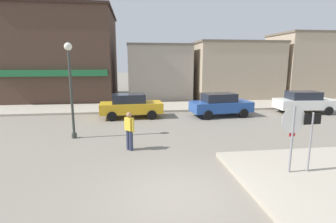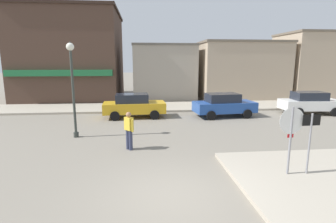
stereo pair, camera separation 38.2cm
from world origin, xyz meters
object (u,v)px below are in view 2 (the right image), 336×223
Objects in this scene: lamp_post at (72,76)px; pedestrian_crossing_near at (129,130)px; parked_car_third at (310,103)px; parked_car_second at (224,105)px; stop_sign at (291,132)px; one_way_sign at (310,137)px; parked_car_nearest at (134,105)px.

lamp_post is 2.82× the size of pedestrian_crossing_near.
pedestrian_crossing_near is at bearing -152.56° from parked_car_third.
lamp_post is 1.09× the size of parked_car_second.
parked_car_second is (0.86, 9.34, -0.71)m from stop_sign.
one_way_sign is (0.62, -0.03, -0.19)m from stop_sign.
parked_car_second is at bearing 45.53° from pedestrian_crossing_near.
pedestrian_crossing_near is (-0.01, -6.44, 0.06)m from parked_car_nearest.
parked_car_second is (5.95, -0.36, 0.00)m from parked_car_nearest.
one_way_sign is 0.51× the size of parked_car_nearest.
one_way_sign is 9.39m from parked_car_second.
lamp_post is at bearing 141.77° from pedestrian_crossing_near.
one_way_sign is 11.30m from parked_car_nearest.
stop_sign is 0.51× the size of lamp_post.
stop_sign reaches higher than pedestrian_crossing_near.
parked_car_nearest is 0.99× the size of parked_car_third.
stop_sign is 1.43× the size of pedestrian_crossing_near.
pedestrian_crossing_near is (-5.11, 3.26, -0.65)m from stop_sign.
parked_car_nearest and parked_car_third have the same top height.
lamp_post is 4.01m from pedestrian_crossing_near.
one_way_sign is at bearing -124.04° from parked_car_third.
pedestrian_crossing_near is at bearing 150.14° from one_way_sign.
parked_car_nearest is 12.24m from parked_car_third.
pedestrian_crossing_near is (-12.25, -6.36, 0.06)m from parked_car_third.
parked_car_third is (6.29, 0.28, 0.00)m from parked_car_second.
lamp_post reaches higher than parked_car_nearest.
one_way_sign is at bearing -91.44° from parked_car_second.
pedestrian_crossing_near is at bearing -38.23° from lamp_post.
parked_car_second is at bearing 88.56° from one_way_sign.
lamp_post is 5.53m from parked_car_nearest.
stop_sign reaches higher than parked_car_nearest.
parked_car_second is 8.52m from pedestrian_crossing_near.
stop_sign is at bearing 176.95° from one_way_sign.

